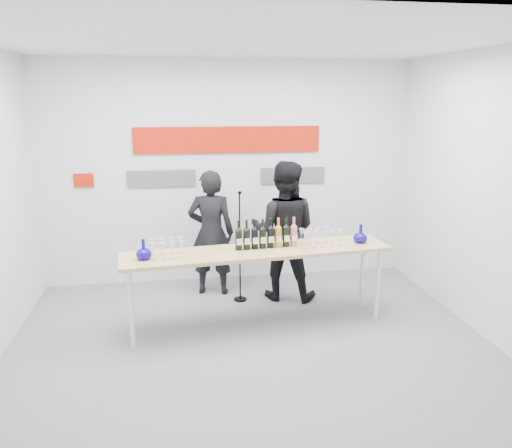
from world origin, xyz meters
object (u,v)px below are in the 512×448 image
Objects in this scene: presenter_left at (211,233)px; presenter_right at (284,231)px; tasting_table at (257,256)px; mic_stand at (240,268)px.

presenter_left is 0.93× the size of presenter_right.
tasting_table is 2.12× the size of mic_stand.
tasting_table is at bearing 77.73° from presenter_right.
presenter_right is at bearing 53.40° from tasting_table.
presenter_right is 1.24× the size of mic_stand.
mic_stand is (-0.56, -0.03, -0.45)m from presenter_right.
mic_stand reaches higher than tasting_table.
tasting_table is 0.88m from presenter_right.
presenter_right is (0.45, 0.75, 0.06)m from tasting_table.
presenter_right is (0.89, -0.29, 0.06)m from presenter_left.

